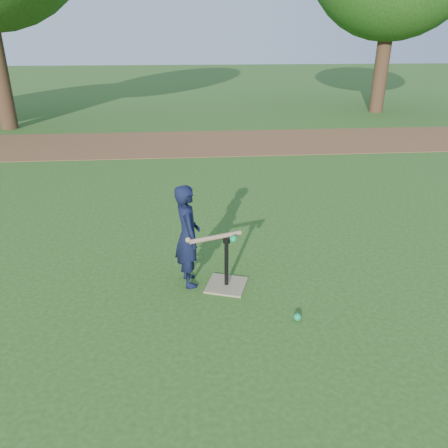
{
  "coord_description": "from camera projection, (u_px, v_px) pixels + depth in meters",
  "views": [
    {
      "loc": [
        -0.67,
        -4.05,
        2.67
      ],
      "look_at": [
        -0.24,
        0.57,
        0.65
      ],
      "focal_mm": 35.0,
      "sensor_mm": 36.0,
      "label": 1
    }
  ],
  "objects": [
    {
      "name": "swing_action",
      "position": [
        217.0,
        238.0,
        4.74
      ],
      "size": [
        0.62,
        0.24,
        0.08
      ],
      "color": "#A2805E",
      "rests_on": "ground"
    },
    {
      "name": "batting_tee",
      "position": [
        226.0,
        278.0,
        5.0
      ],
      "size": [
        0.54,
        0.54,
        0.61
      ],
      "color": "#93815D",
      "rests_on": "ground"
    },
    {
      "name": "dirt_strip",
      "position": [
        209.0,
        143.0,
        11.66
      ],
      "size": [
        24.0,
        3.0,
        0.01
      ],
      "primitive_type": "cube",
      "color": "brown",
      "rests_on": "ground"
    },
    {
      "name": "wiffle_ball_ground",
      "position": [
        297.0,
        317.0,
        4.42
      ],
      "size": [
        0.08,
        0.08,
        0.08
      ],
      "primitive_type": "sphere",
      "color": "#0D9752",
      "rests_on": "ground"
    },
    {
      "name": "ground",
      "position": [
        251.0,
        297.0,
        4.82
      ],
      "size": [
        80.0,
        80.0,
        0.0
      ],
      "primitive_type": "plane",
      "color": "#285116",
      "rests_on": "ground"
    },
    {
      "name": "child",
      "position": [
        188.0,
        236.0,
        4.87
      ],
      "size": [
        0.37,
        0.49,
        1.2
      ],
      "primitive_type": "imported",
      "rotation": [
        0.0,
        0.0,
        1.77
      ],
      "color": "black",
      "rests_on": "ground"
    }
  ]
}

